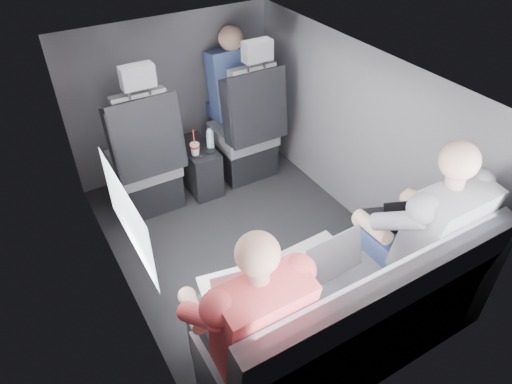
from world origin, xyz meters
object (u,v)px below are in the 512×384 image
center_console (198,167)px  passenger_rear_right (418,233)px  water_bottle (210,139)px  laptop_black (395,218)px  laptop_white (235,288)px  rear_bench (348,323)px  laptop_silver (322,256)px  passenger_rear_left (246,319)px  soda_cup (195,149)px  passenger_front_right (232,85)px  front_seat_right (246,135)px  front_seat_left (146,165)px

center_console → passenger_rear_right: size_ratio=0.37×
water_bottle → laptop_black: 1.66m
laptop_white → rear_bench: bearing=-28.3°
laptop_black → rear_bench: bearing=-152.6°
rear_bench → laptop_silver: rear_bench is taller
rear_bench → passenger_rear_left: size_ratio=1.29×
soda_cup → water_bottle: bearing=14.9°
laptop_black → passenger_front_right: bearing=92.0°
water_bottle → passenger_front_right: (0.37, 0.29, 0.27)m
laptop_black → front_seat_right: bearing=92.9°
laptop_white → passenger_rear_left: bearing=-104.2°
front_seat_left → laptop_white: 1.63m
laptop_white → passenger_front_right: 2.13m
rear_bench → water_bottle: (0.09, 1.87, 0.17)m
center_console → soda_cup: bearing=-118.1°
front_seat_right → front_seat_left: bearing=180.0°
laptop_silver → passenger_front_right: bearing=75.5°
rear_bench → passenger_rear_right: size_ratio=1.24×
rear_bench → passenger_rear_right: (0.53, 0.09, 0.35)m
passenger_rear_right → water_bottle: bearing=103.8°
front_seat_left → front_seat_right: bearing=0.0°
passenger_rear_left → front_seat_left: bearing=85.9°
front_seat_right → laptop_silver: front_seat_right is taller
soda_cup → passenger_front_right: (0.53, 0.33, 0.29)m
front_seat_right → soda_cup: (-0.51, -0.07, 0.06)m
soda_cup → passenger_rear_left: bearing=-106.7°
water_bottle → passenger_rear_right: (0.43, -1.78, 0.18)m
front_seat_left → soda_cup: front_seat_left is taller
front_seat_right → passenger_rear_right: (0.08, -1.81, 0.25)m
front_seat_left → center_console: front_seat_left is taller
center_console → rear_bench: bearing=-90.0°
soda_cup → laptop_silver: laptop_silver is taller
rear_bench → laptop_black: size_ratio=4.46×
passenger_rear_left → passenger_rear_right: passenger_rear_right is taller
soda_cup → passenger_front_right: size_ratio=0.28×
front_seat_right → center_console: 0.49m
soda_cup → water_bottle: soda_cup is taller
center_console → laptop_black: laptop_black is taller
front_seat_left → passenger_rear_right: bearing=-61.6°
front_seat_left → soda_cup: bearing=-10.7°
front_seat_right → center_console: bearing=174.9°
front_seat_left → passenger_rear_left: (-0.13, -1.81, 0.23)m
front_seat_right → center_console: size_ratio=2.64×
passenger_rear_left → passenger_front_right: bearing=63.1°
center_console → passenger_front_right: 0.75m
laptop_black → water_bottle: bearing=105.4°
passenger_rear_left → soda_cup: bearing=73.3°
front_seat_left → rear_bench: 1.96m
laptop_silver → passenger_rear_left: (-0.55, -0.14, 0.00)m
center_console → passenger_rear_right: passenger_rear_right is taller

